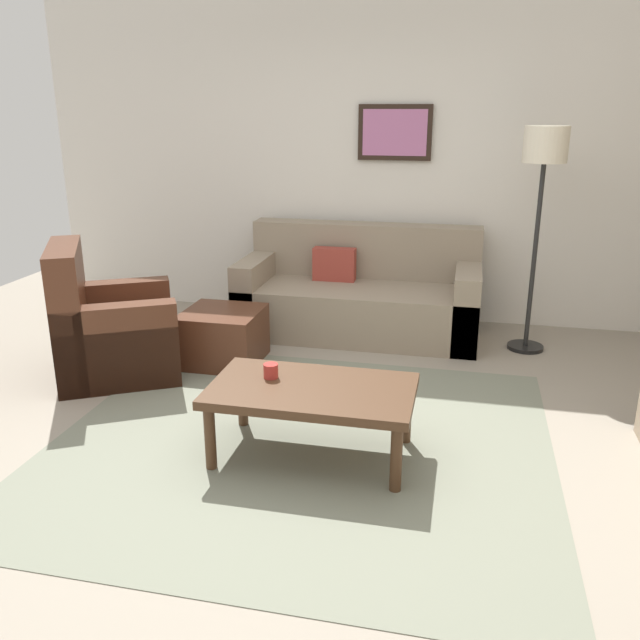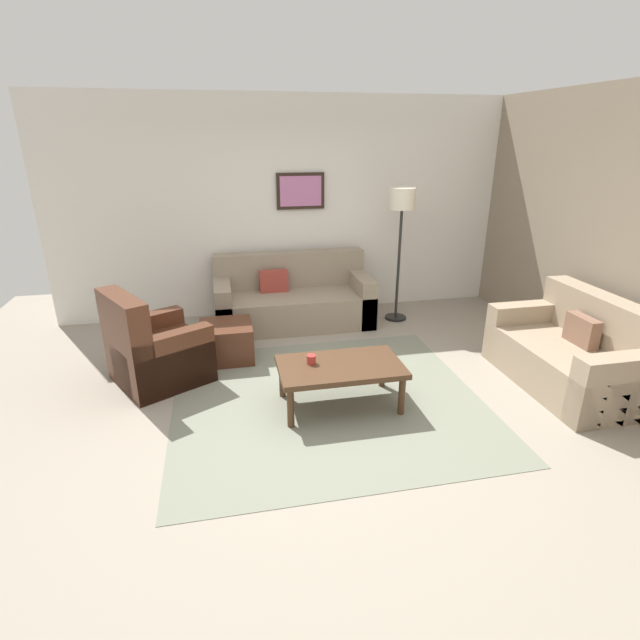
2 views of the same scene
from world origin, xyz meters
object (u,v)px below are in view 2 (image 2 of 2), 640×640
at_px(armchair_leather, 152,354).
at_px(coffee_table, 340,370).
at_px(couch_loveseat, 576,356).
at_px(cup, 311,359).
at_px(couch_main, 292,300).
at_px(framed_artwork, 301,191).
at_px(ottoman, 227,341).
at_px(lamp_standing, 402,212).

bearing_deg(armchair_leather, coffee_table, -25.60).
height_order(couch_loveseat, cup, couch_loveseat).
bearing_deg(armchair_leather, couch_main, 40.92).
bearing_deg(framed_artwork, coffee_table, -92.32).
distance_m(couch_main, ottoman, 1.32).
bearing_deg(cup, armchair_leather, 152.81).
distance_m(couch_loveseat, armchair_leather, 4.14).
relative_size(couch_main, framed_artwork, 3.18).
relative_size(couch_loveseat, framed_artwork, 2.48).
height_order(couch_loveseat, framed_artwork, framed_artwork).
relative_size(ottoman, cup, 6.84).
bearing_deg(coffee_table, lamp_standing, 57.61).
xyz_separation_m(ottoman, framed_artwork, (1.08, 1.40, 1.43)).
distance_m(armchair_leather, cup, 1.63).
xyz_separation_m(couch_main, coffee_table, (0.10, -2.20, 0.06)).
xyz_separation_m(cup, framed_artwork, (0.36, 2.54, 1.18)).
height_order(ottoman, cup, cup).
height_order(armchair_leather, lamp_standing, lamp_standing).
bearing_deg(ottoman, framed_artwork, 52.31).
bearing_deg(framed_artwork, armchair_leather, -134.99).
relative_size(couch_main, armchair_leather, 1.81).
distance_m(lamp_standing, framed_artwork, 1.33).
distance_m(ottoman, cup, 1.38).
height_order(couch_main, armchair_leather, armchair_leather).
xyz_separation_m(couch_main, ottoman, (-0.88, -0.98, -0.10)).
bearing_deg(framed_artwork, cup, -97.95).
relative_size(cup, framed_artwork, 0.13).
relative_size(armchair_leather, cup, 13.29).
bearing_deg(cup, couch_main, 85.86).
bearing_deg(couch_main, coffee_table, -87.52).
xyz_separation_m(coffee_table, lamp_standing, (1.27, 2.01, 1.05)).
xyz_separation_m(lamp_standing, framed_artwork, (-1.17, 0.61, 0.22)).
bearing_deg(couch_loveseat, couch_main, 137.16).
distance_m(armchair_leather, coffee_table, 1.88).
distance_m(coffee_table, lamp_standing, 2.60).
distance_m(couch_main, framed_artwork, 1.41).
xyz_separation_m(coffee_table, cup, (-0.25, 0.07, 0.09)).
bearing_deg(framed_artwork, lamp_standing, -27.54).
height_order(armchair_leather, cup, armchair_leather).
bearing_deg(couch_main, lamp_standing, -8.05).
distance_m(cup, lamp_standing, 2.64).
bearing_deg(couch_loveseat, coffee_table, 178.27).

